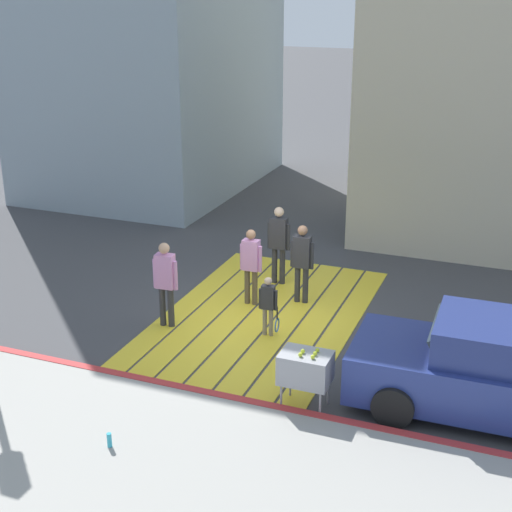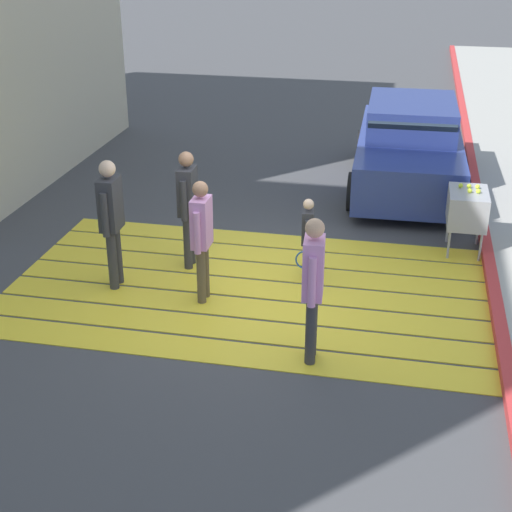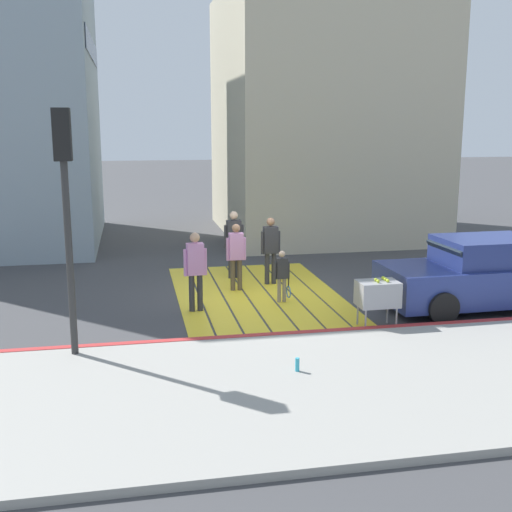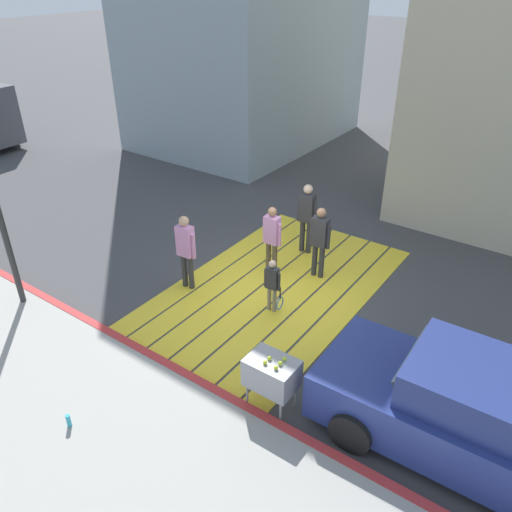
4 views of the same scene
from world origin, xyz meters
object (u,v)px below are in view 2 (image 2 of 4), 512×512
object	(u,v)px
pedestrian_adult_trailing	(313,280)
pedestrian_adult_side	(111,215)
pedestrian_adult_lead	(202,233)
car_parked_near_curb	(409,148)
pedestrian_teen_behind	(188,201)
tennis_ball_cart	(467,208)
pedestrian_child_with_racket	(307,236)

from	to	relation	value
pedestrian_adult_trailing	pedestrian_adult_side	size ratio (longest dim) A/B	0.97
pedestrian_adult_lead	pedestrian_adult_trailing	distance (m)	1.95
car_parked_near_curb	pedestrian_teen_behind	world-z (taller)	pedestrian_teen_behind
pedestrian_adult_lead	tennis_ball_cart	bearing A→B (deg)	-146.20
pedestrian_adult_side	pedestrian_teen_behind	xyz separation A→B (m)	(-0.81, -0.80, -0.04)
car_parked_near_curb	pedestrian_teen_behind	size ratio (longest dim) A/B	2.54
pedestrian_adult_side	pedestrian_teen_behind	size ratio (longest dim) A/B	1.04
pedestrian_adult_trailing	pedestrian_teen_behind	bearing A→B (deg)	-45.86
car_parked_near_curb	pedestrian_adult_lead	xyz separation A→B (m)	(2.50, 5.03, 0.22)
pedestrian_adult_lead	pedestrian_child_with_racket	distance (m)	1.53
car_parked_near_curb	tennis_ball_cart	size ratio (longest dim) A/B	4.26
tennis_ball_cart	pedestrian_adult_side	world-z (taller)	pedestrian_adult_side
car_parked_near_curb	tennis_ball_cart	world-z (taller)	car_parked_near_curb
pedestrian_adult_lead	pedestrian_adult_side	xyz separation A→B (m)	(1.27, -0.15, 0.08)
pedestrian_teen_behind	pedestrian_child_with_racket	world-z (taller)	pedestrian_teen_behind
car_parked_near_curb	pedestrian_adult_trailing	size ratio (longest dim) A/B	2.50
pedestrian_adult_side	pedestrian_child_with_racket	size ratio (longest dim) A/B	1.49
tennis_ball_cart	pedestrian_adult_lead	xyz separation A→B (m)	(3.40, 2.28, 0.26)
pedestrian_teen_behind	pedestrian_adult_side	bearing A→B (deg)	44.84
car_parked_near_curb	pedestrian_adult_lead	distance (m)	5.62
tennis_ball_cart	car_parked_near_curb	bearing A→B (deg)	-71.87
car_parked_near_curb	pedestrian_adult_side	distance (m)	6.17
pedestrian_adult_trailing	pedestrian_teen_behind	distance (m)	2.93
pedestrian_adult_trailing	pedestrian_teen_behind	size ratio (longest dim) A/B	1.02
pedestrian_adult_lead	pedestrian_adult_trailing	size ratio (longest dim) A/B	0.95
pedestrian_adult_trailing	pedestrian_child_with_racket	distance (m)	2.06
pedestrian_adult_lead	pedestrian_adult_trailing	xyz separation A→B (m)	(-1.58, 1.15, 0.05)
pedestrian_adult_lead	pedestrian_child_with_racket	size ratio (longest dim) A/B	1.37
pedestrian_teen_behind	pedestrian_adult_lead	bearing A→B (deg)	115.90
car_parked_near_curb	pedestrian_teen_behind	xyz separation A→B (m)	(2.96, 4.07, 0.26)
pedestrian_adult_trailing	pedestrian_teen_behind	world-z (taller)	pedestrian_adult_trailing
car_parked_near_curb	tennis_ball_cart	xyz separation A→B (m)	(-0.90, 2.75, -0.04)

